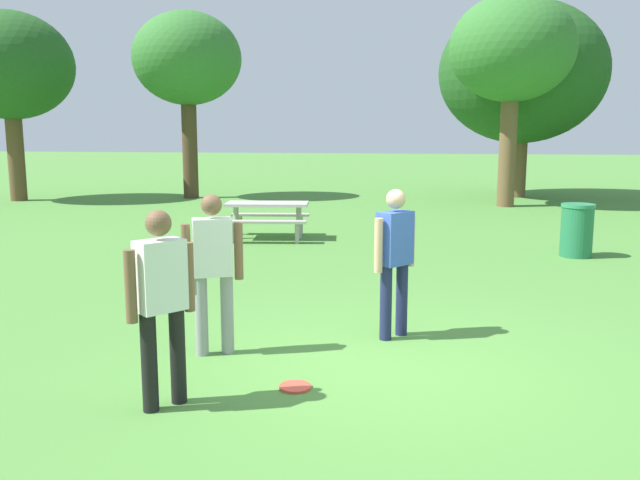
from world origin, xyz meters
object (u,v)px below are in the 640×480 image
person_bystander (213,264)px  trash_can_beside_table (577,230)px  person_catcher (161,296)px  person_thrower (395,253)px  tree_far_right (512,50)px  frisbee (295,387)px  tree_tall_left (9,67)px  tree_slender_mid (522,73)px  picnic_table_near (267,212)px  tree_broad_center (187,60)px

person_bystander → trash_can_beside_table: person_bystander is taller
trash_can_beside_table → person_catcher: bearing=-122.7°
person_thrower → tree_far_right: size_ratio=0.27×
person_catcher → frisbee: (0.99, 0.55, -0.93)m
trash_can_beside_table → tree_tall_left: size_ratio=0.16×
person_catcher → person_bystander: 1.33m
tree_far_right → tree_slender_mid: (0.72, 3.07, -0.39)m
person_thrower → frisbee: 2.03m
person_bystander → trash_can_beside_table: 7.82m
picnic_table_near → tree_slender_mid: tree_slender_mid is taller
frisbee → picnic_table_near: size_ratio=0.16×
person_thrower → tree_far_right: (2.69, 13.41, 3.61)m
tree_far_right → person_bystander: bearing=-107.4°
tree_broad_center → tree_slender_mid: tree_slender_mid is taller
person_bystander → tree_broad_center: tree_broad_center is taller
tree_broad_center → person_catcher: bearing=-70.9°
person_bystander → picnic_table_near: 7.32m
person_bystander → tree_far_right: 15.37m
frisbee → tree_slender_mid: size_ratio=0.04×
tree_slender_mid → tree_tall_left: bearing=-166.7°
person_thrower → tree_slender_mid: bearing=78.3°
tree_far_right → tree_broad_center: bearing=174.6°
picnic_table_near → frisbee: bearing=-74.8°
person_thrower → picnic_table_near: size_ratio=0.88×
tree_broad_center → tree_tall_left: bearing=-162.0°
picnic_table_near → person_bystander: bearing=-80.7°
person_catcher → person_bystander: (-0.00, 1.33, 0.00)m
frisbee → tree_far_right: size_ratio=0.05×
trash_can_beside_table → person_bystander: bearing=-128.0°
tree_broad_center → tree_far_right: (10.21, -0.96, 0.02)m
person_catcher → tree_tall_left: bearing=126.5°
person_thrower → person_catcher: same height
person_catcher → tree_slender_mid: (5.19, 18.65, 3.22)m
person_thrower → frisbee: bearing=-115.8°
frisbee → tree_broad_center: (-6.73, 15.99, 4.51)m
person_bystander → picnic_table_near: bearing=99.3°
frisbee → trash_can_beside_table: size_ratio=0.30×
person_thrower → picnic_table_near: (-2.95, 6.37, -0.38)m
picnic_table_near → tree_far_right: tree_far_right is taller
person_catcher → tree_slender_mid: bearing=74.5°
trash_can_beside_table → tree_broad_center: tree_broad_center is taller
tree_far_right → tree_tall_left: bearing=-177.2°
picnic_table_near → person_catcher: bearing=-82.2°
person_thrower → tree_slender_mid: tree_slender_mid is taller
tree_slender_mid → person_catcher: bearing=-105.5°
tree_tall_left → tree_far_right: (15.46, 0.75, 0.31)m
frisbee → tree_tall_left: (-11.98, 14.28, 4.23)m
person_catcher → tree_slender_mid: 19.63m
person_thrower → tree_broad_center: tree_broad_center is taller
trash_can_beside_table → tree_far_right: bearing=92.4°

